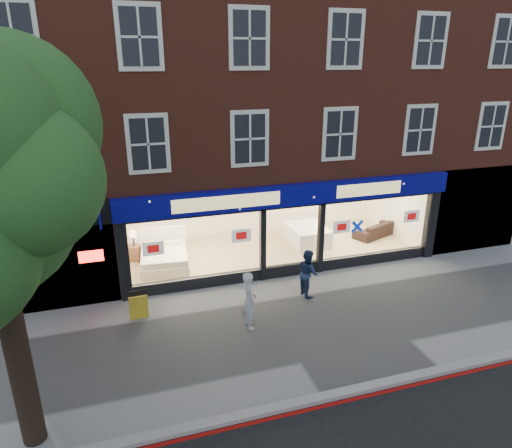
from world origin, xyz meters
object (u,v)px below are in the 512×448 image
mattress_stack (307,235)px  a_board (139,306)px  pedestrian_blue (308,273)px  display_bed (164,257)px  pedestrian_grey (249,300)px  sofa (375,229)px

mattress_stack → a_board: size_ratio=2.13×
pedestrian_blue → mattress_stack: bearing=-27.4°
a_board → pedestrian_blue: (5.19, -0.11, 0.35)m
mattress_stack → display_bed: bearing=-175.6°
pedestrian_blue → a_board: bearing=85.0°
pedestrian_grey → pedestrian_blue: bearing=-64.0°
pedestrian_grey → pedestrian_blue: size_ratio=1.10×
display_bed → mattress_stack: 5.74m
sofa → pedestrian_grey: size_ratio=1.20×
display_bed → pedestrian_blue: (4.09, -3.31, 0.34)m
sofa → pedestrian_blue: 5.90m
display_bed → pedestrian_blue: size_ratio=1.43×
display_bed → pedestrian_grey: (1.80, -4.54, 0.41)m
a_board → pedestrian_grey: 3.23m
mattress_stack → pedestrian_grey: size_ratio=1.05×
pedestrian_grey → mattress_stack: bearing=-40.6°
mattress_stack → pedestrian_blue: bearing=-113.6°
sofa → a_board: 10.44m
mattress_stack → a_board: 7.73m
pedestrian_blue → pedestrian_grey: bearing=114.6°
a_board → pedestrian_blue: 5.20m
a_board → pedestrian_blue: bearing=-3.4°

